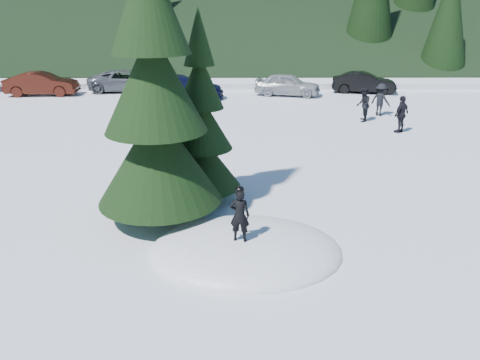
{
  "coord_description": "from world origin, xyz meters",
  "views": [
    {
      "loc": [
        -0.2,
        -9.56,
        5.35
      ],
      "look_at": [
        -0.12,
        1.81,
        1.1
      ],
      "focal_mm": 35.0,
      "sensor_mm": 36.0,
      "label": 1
    }
  ],
  "objects_px": {
    "adult_0": "(363,105)",
    "car_1": "(42,84)",
    "adult_1": "(401,114)",
    "spruce_tall": "(154,95)",
    "spruce_short": "(201,129)",
    "car_2": "(127,81)",
    "child_skier": "(240,215)",
    "adult_2": "(381,100)",
    "car_4": "(288,84)",
    "car_5": "(364,83)",
    "car_3": "(181,87)"
  },
  "relations": [
    {
      "from": "spruce_tall",
      "to": "car_1",
      "type": "distance_m",
      "value": 21.28
    },
    {
      "from": "spruce_short",
      "to": "car_1",
      "type": "xyz_separation_m",
      "value": [
        -11.31,
        17.04,
        -1.37
      ]
    },
    {
      "from": "car_1",
      "to": "car_4",
      "type": "bearing_deg",
      "value": -94.19
    },
    {
      "from": "adult_0",
      "to": "adult_1",
      "type": "distance_m",
      "value": 2.46
    },
    {
      "from": "adult_1",
      "to": "spruce_tall",
      "type": "bearing_deg",
      "value": 4.5
    },
    {
      "from": "adult_1",
      "to": "car_1",
      "type": "bearing_deg",
      "value": -65.27
    },
    {
      "from": "adult_2",
      "to": "car_2",
      "type": "xyz_separation_m",
      "value": [
        -14.62,
        7.41,
        -0.13
      ]
    },
    {
      "from": "car_1",
      "to": "car_4",
      "type": "height_order",
      "value": "car_1"
    },
    {
      "from": "adult_0",
      "to": "car_2",
      "type": "relative_size",
      "value": 0.33
    },
    {
      "from": "child_skier",
      "to": "adult_0",
      "type": "height_order",
      "value": "child_skier"
    },
    {
      "from": "car_2",
      "to": "car_5",
      "type": "relative_size",
      "value": 1.24
    },
    {
      "from": "adult_2",
      "to": "spruce_short",
      "type": "bearing_deg",
      "value": 100.57
    },
    {
      "from": "car_4",
      "to": "child_skier",
      "type": "bearing_deg",
      "value": -174.13
    },
    {
      "from": "spruce_tall",
      "to": "car_5",
      "type": "bearing_deg",
      "value": 61.88
    },
    {
      "from": "spruce_tall",
      "to": "car_5",
      "type": "xyz_separation_m",
      "value": [
        10.26,
        19.2,
        -2.65
      ]
    },
    {
      "from": "adult_0",
      "to": "car_5",
      "type": "xyz_separation_m",
      "value": [
        2.1,
        8.0,
        -0.16
      ]
    },
    {
      "from": "car_1",
      "to": "car_5",
      "type": "distance_m",
      "value": 20.58
    },
    {
      "from": "adult_0",
      "to": "adult_2",
      "type": "height_order",
      "value": "adult_0"
    },
    {
      "from": "adult_0",
      "to": "car_1",
      "type": "height_order",
      "value": "adult_0"
    },
    {
      "from": "adult_2",
      "to": "adult_0",
      "type": "bearing_deg",
      "value": 93.89
    },
    {
      "from": "adult_0",
      "to": "car_1",
      "type": "xyz_separation_m",
      "value": [
        -18.47,
        7.24,
        -0.1
      ]
    },
    {
      "from": "adult_1",
      "to": "car_3",
      "type": "height_order",
      "value": "adult_1"
    },
    {
      "from": "spruce_short",
      "to": "car_1",
      "type": "distance_m",
      "value": 20.5
    },
    {
      "from": "car_1",
      "to": "car_2",
      "type": "relative_size",
      "value": 0.88
    },
    {
      "from": "spruce_tall",
      "to": "spruce_short",
      "type": "height_order",
      "value": "spruce_tall"
    },
    {
      "from": "car_3",
      "to": "car_1",
      "type": "bearing_deg",
      "value": 64.87
    },
    {
      "from": "adult_0",
      "to": "car_1",
      "type": "relative_size",
      "value": 0.37
    },
    {
      "from": "car_2",
      "to": "child_skier",
      "type": "bearing_deg",
      "value": -165.47
    },
    {
      "from": "spruce_tall",
      "to": "car_5",
      "type": "distance_m",
      "value": 21.93
    },
    {
      "from": "spruce_short",
      "to": "adult_1",
      "type": "relative_size",
      "value": 3.23
    },
    {
      "from": "adult_2",
      "to": "car_2",
      "type": "distance_m",
      "value": 16.39
    },
    {
      "from": "car_4",
      "to": "adult_0",
      "type": "bearing_deg",
      "value": -142.55
    },
    {
      "from": "spruce_short",
      "to": "car_4",
      "type": "distance_m",
      "value": 17.42
    },
    {
      "from": "adult_0",
      "to": "adult_2",
      "type": "distance_m",
      "value": 1.77
    },
    {
      "from": "spruce_tall",
      "to": "spruce_short",
      "type": "relative_size",
      "value": 1.6
    },
    {
      "from": "child_skier",
      "to": "adult_0",
      "type": "relative_size",
      "value": 0.73
    },
    {
      "from": "adult_1",
      "to": "car_2",
      "type": "height_order",
      "value": "adult_1"
    },
    {
      "from": "spruce_short",
      "to": "adult_1",
      "type": "height_order",
      "value": "spruce_short"
    },
    {
      "from": "adult_0",
      "to": "car_3",
      "type": "xyz_separation_m",
      "value": [
        -9.51,
        5.66,
        -0.08
      ]
    },
    {
      "from": "spruce_tall",
      "to": "car_3",
      "type": "relative_size",
      "value": 1.67
    },
    {
      "from": "spruce_tall",
      "to": "car_1",
      "type": "height_order",
      "value": "spruce_tall"
    },
    {
      "from": "spruce_tall",
      "to": "adult_0",
      "type": "relative_size",
      "value": 5.21
    },
    {
      "from": "car_2",
      "to": "car_4",
      "type": "bearing_deg",
      "value": -102.7
    },
    {
      "from": "adult_1",
      "to": "spruce_short",
      "type": "bearing_deg",
      "value": 2.93
    },
    {
      "from": "car_3",
      "to": "spruce_short",
      "type": "bearing_deg",
      "value": 173.58
    },
    {
      "from": "adult_0",
      "to": "car_5",
      "type": "height_order",
      "value": "adult_0"
    },
    {
      "from": "spruce_tall",
      "to": "car_3",
      "type": "bearing_deg",
      "value": 94.59
    },
    {
      "from": "adult_2",
      "to": "car_4",
      "type": "relative_size",
      "value": 0.4
    },
    {
      "from": "adult_2",
      "to": "car_5",
      "type": "distance_m",
      "value": 6.78
    },
    {
      "from": "adult_1",
      "to": "car_3",
      "type": "distance_m",
      "value": 13.23
    }
  ]
}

